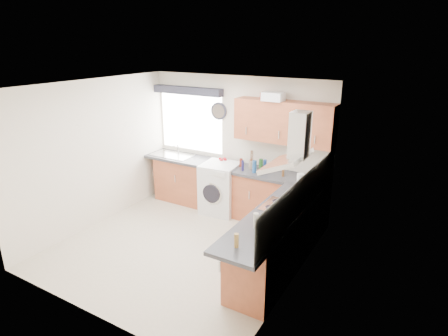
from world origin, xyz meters
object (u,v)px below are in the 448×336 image
Objects in this scene: extractor_hood at (293,148)px; upper_cabinets at (284,122)px; oven at (281,238)px; washing_machine at (220,188)px.

upper_cabinets reaches higher than extractor_hood.
extractor_hood is at bearing -0.00° from oven.
oven is 1.09× the size of extractor_hood.
oven is at bearing 180.00° from extractor_hood.
washing_machine reaches higher than oven.
extractor_hood reaches higher than washing_machine.
washing_machine is at bearing -168.44° from upper_cabinets.
oven is at bearing -67.46° from upper_cabinets.
upper_cabinets reaches higher than washing_machine.
extractor_hood is 2.44m from washing_machine.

